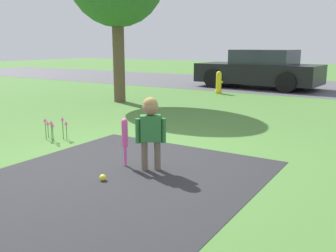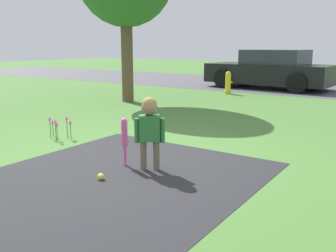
{
  "view_description": "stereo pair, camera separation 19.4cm",
  "coord_description": "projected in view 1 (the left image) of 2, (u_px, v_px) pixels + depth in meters",
  "views": [
    {
      "loc": [
        3.07,
        -3.9,
        1.53
      ],
      "look_at": [
        0.52,
        0.17,
        0.49
      ],
      "focal_mm": 40.0,
      "sensor_mm": 36.0,
      "label": 1
    },
    {
      "loc": [
        3.23,
        -3.79,
        1.53
      ],
      "look_at": [
        0.52,
        0.17,
        0.49
      ],
      "focal_mm": 40.0,
      "sensor_mm": 36.0,
      "label": 2
    }
  ],
  "objects": [
    {
      "name": "fire_hydrant",
      "position": [
        219.0,
        83.0,
        12.02
      ],
      "size": [
        0.25,
        0.22,
        0.72
      ],
      "color": "yellow",
      "rests_on": "ground"
    },
    {
      "name": "sports_ball",
      "position": [
        103.0,
        178.0,
        4.3
      ],
      "size": [
        0.08,
        0.08,
        0.08
      ],
      "color": "yellow",
      "rests_on": "ground"
    },
    {
      "name": "parked_car",
      "position": [
        259.0,
        70.0,
        13.57
      ],
      "size": [
        4.46,
        2.2,
        1.37
      ],
      "rotation": [
        0.0,
        0.0,
        3.08
      ],
      "color": "black",
      "rests_on": "ground"
    },
    {
      "name": "ground_plane",
      "position": [
        129.0,
        159.0,
        5.14
      ],
      "size": [
        60.0,
        60.0,
        0.0
      ],
      "primitive_type": "plane",
      "color": "#477533"
    },
    {
      "name": "child",
      "position": [
        151.0,
        123.0,
        4.56
      ],
      "size": [
        0.32,
        0.26,
        0.92
      ],
      "rotation": [
        0.0,
        0.0,
        0.62
      ],
      "color": "#6B5B4C",
      "rests_on": "ground"
    },
    {
      "name": "baseball_bat",
      "position": [
        125.0,
        136.0,
        4.75
      ],
      "size": [
        0.08,
        0.08,
        0.63
      ],
      "color": "#E54CA5",
      "rests_on": "ground"
    },
    {
      "name": "flower_bed",
      "position": [
        54.0,
        123.0,
        6.13
      ],
      "size": [
        0.42,
        0.32,
        0.38
      ],
      "color": "#38702D",
      "rests_on": "ground"
    },
    {
      "name": "street_strip",
      "position": [
        305.0,
        87.0,
        14.0
      ],
      "size": [
        40.0,
        6.0,
        0.01
      ],
      "color": "#4C4C51",
      "rests_on": "ground"
    }
  ]
}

